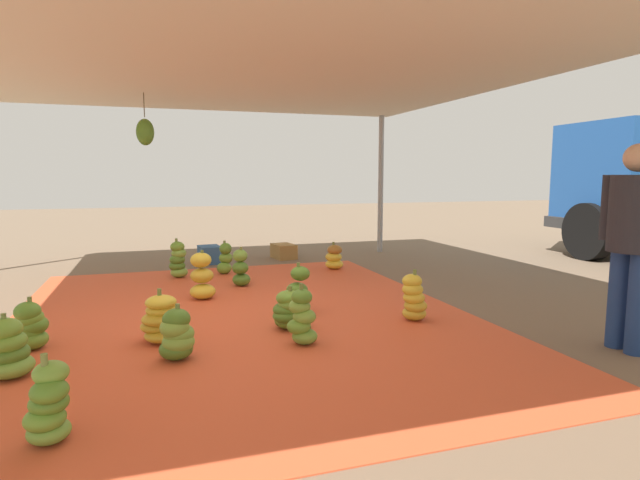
% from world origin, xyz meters
% --- Properties ---
extents(ground_plane, '(40.00, 40.00, 0.00)m').
position_xyz_m(ground_plane, '(0.00, 3.00, 0.00)').
color(ground_plane, brown).
extents(tarp_orange, '(5.90, 4.62, 0.01)m').
position_xyz_m(tarp_orange, '(0.00, 0.00, 0.01)').
color(tarp_orange, '#D1512D').
rests_on(tarp_orange, ground).
extents(tent_canopy, '(8.00, 7.00, 2.65)m').
position_xyz_m(tent_canopy, '(-0.01, -0.09, 2.57)').
color(tent_canopy, '#9EA0A5').
rests_on(tent_canopy, ground).
extents(banana_bunch_0, '(0.31, 0.31, 0.53)m').
position_xyz_m(banana_bunch_0, '(-1.48, 0.22, 0.24)').
color(banana_bunch_0, '#477523').
rests_on(banana_bunch_0, tarp_orange).
extents(banana_bunch_1, '(0.49, 0.48, 0.48)m').
position_xyz_m(banana_bunch_1, '(0.59, -0.83, 0.21)').
color(banana_bunch_1, gold).
rests_on(banana_bunch_1, tarp_orange).
extents(banana_bunch_2, '(0.32, 0.33, 0.53)m').
position_xyz_m(banana_bunch_2, '(1.04, 0.34, 0.24)').
color(banana_bunch_2, '#6B9E38').
rests_on(banana_bunch_2, tarp_orange).
extents(banana_bunch_3, '(0.34, 0.35, 0.45)m').
position_xyz_m(banana_bunch_3, '(1.10, -0.71, 0.21)').
color(banana_bunch_3, '#477523').
rests_on(banana_bunch_3, tarp_orange).
extents(banana_bunch_4, '(0.33, 0.32, 0.54)m').
position_xyz_m(banana_bunch_4, '(0.03, 0.59, 0.24)').
color(banana_bunch_4, '#518428').
rests_on(banana_bunch_4, tarp_orange).
extents(banana_bunch_5, '(0.33, 0.33, 0.57)m').
position_xyz_m(banana_bunch_5, '(-2.31, -0.55, 0.26)').
color(banana_bunch_5, '#75A83D').
rests_on(banana_bunch_5, tarp_orange).
extents(banana_bunch_6, '(0.40, 0.41, 0.42)m').
position_xyz_m(banana_bunch_6, '(0.57, 0.34, 0.19)').
color(banana_bunch_6, '#518428').
rests_on(banana_bunch_6, tarp_orange).
extents(banana_bunch_7, '(0.35, 0.34, 0.53)m').
position_xyz_m(banana_bunch_7, '(0.69, 1.61, 0.23)').
color(banana_bunch_7, gold).
rests_on(banana_bunch_7, tarp_orange).
extents(banana_bunch_8, '(0.40, 0.40, 0.43)m').
position_xyz_m(banana_bunch_8, '(-2.26, 1.81, 0.19)').
color(banana_bunch_8, gold).
rests_on(banana_bunch_8, tarp_orange).
extents(banana_bunch_9, '(0.32, 0.30, 0.51)m').
position_xyz_m(banana_bunch_9, '(2.22, -1.44, 0.22)').
color(banana_bunch_9, '#6B9E38').
rests_on(banana_bunch_9, tarp_orange).
extents(banana_bunch_10, '(0.28, 0.27, 0.50)m').
position_xyz_m(banana_bunch_10, '(-2.41, 0.13, 0.23)').
color(banana_bunch_10, '#60932D').
rests_on(banana_bunch_10, tarp_orange).
extents(banana_bunch_11, '(0.43, 0.41, 0.58)m').
position_xyz_m(banana_bunch_11, '(-0.93, -0.34, 0.26)').
color(banana_bunch_11, gold).
rests_on(banana_bunch_11, tarp_orange).
extents(banana_bunch_12, '(0.35, 0.33, 0.45)m').
position_xyz_m(banana_bunch_12, '(0.47, -1.88, 0.21)').
color(banana_bunch_12, '#60932D').
rests_on(banana_bunch_12, tarp_orange).
extents(banana_bunch_13, '(0.41, 0.42, 0.48)m').
position_xyz_m(banana_bunch_13, '(1.09, -1.90, 0.22)').
color(banana_bunch_13, '#6B9E38').
rests_on(banana_bunch_13, tarp_orange).
extents(worker_0, '(0.63, 0.39, 1.73)m').
position_xyz_m(worker_0, '(2.02, 2.90, 1.01)').
color(worker_0, navy).
rests_on(worker_0, ground).
extents(crate_0, '(0.46, 0.37, 0.29)m').
position_xyz_m(crate_0, '(-3.48, 0.01, 0.15)').
color(crate_0, '#335B8E').
rests_on(crate_0, ground).
extents(crate_1, '(0.53, 0.40, 0.25)m').
position_xyz_m(crate_1, '(-3.59, 1.33, 0.13)').
color(crate_1, olive).
rests_on(crate_1, ground).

